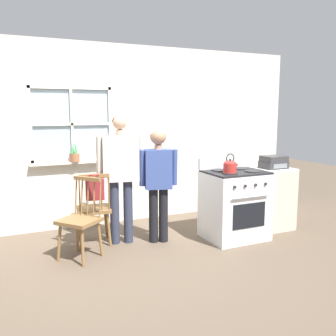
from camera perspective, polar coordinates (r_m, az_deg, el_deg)
name	(u,v)px	position (r m, az deg, el deg)	size (l,w,h in m)	color
ground_plane	(143,253)	(4.71, -3.89, -12.76)	(16.00, 16.00, 0.00)	brown
wall_back	(110,136)	(5.73, -8.77, 4.80)	(6.40, 0.16, 2.70)	silver
chair_by_window	(94,210)	(4.97, -11.23, -6.30)	(0.47, 0.46, 0.95)	olive
chair_near_wall	(80,221)	(4.53, -13.20, -7.84)	(0.58, 0.58, 0.95)	olive
person_elderly_left	(121,167)	(4.83, -7.25, 0.12)	(0.62, 0.29, 1.67)	#2D3347
person_teen_center	(158,174)	(4.84, -1.49, -0.88)	(0.51, 0.30, 1.51)	black
stove	(235,204)	(5.16, 10.10, -5.43)	(0.79, 0.68, 1.08)	silver
kettle	(230,166)	(4.85, 9.43, 0.31)	(0.21, 0.17, 0.25)	red
potted_plant	(75,156)	(5.54, -14.06, 1.85)	(0.15, 0.15, 0.30)	#935B3D
handbag	(95,189)	(4.66, -11.09, -3.14)	(0.23, 0.21, 0.31)	maroon
side_counter	(271,198)	(5.71, 15.44, -4.46)	(0.55, 0.50, 0.90)	beige
stereo	(274,162)	(5.60, 15.80, 0.86)	(0.34, 0.29, 0.18)	#38383A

